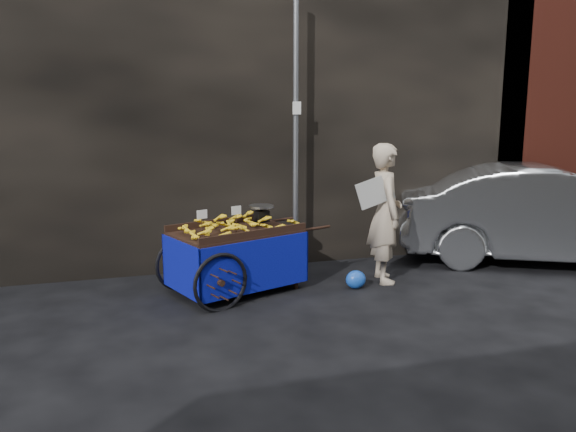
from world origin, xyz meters
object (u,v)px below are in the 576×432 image
object	(u,v)px
vendor	(385,213)
parked_car	(550,215)
banana_cart	(232,238)
plastic_bag	(356,279)

from	to	relation	value
vendor	parked_car	size ratio (longest dim) A/B	0.42
banana_cart	vendor	distance (m)	2.14
banana_cart	parked_car	bearing A→B (deg)	-19.68
vendor	parked_car	xyz separation A→B (m)	(2.91, 0.15, -0.21)
vendor	plastic_bag	world-z (taller)	vendor
banana_cart	plastic_bag	world-z (taller)	banana_cart
vendor	plastic_bag	distance (m)	1.02
parked_car	vendor	bearing A→B (deg)	119.62
banana_cart	vendor	size ratio (longest dim) A/B	1.24
banana_cart	parked_car	world-z (taller)	parked_car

